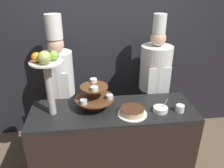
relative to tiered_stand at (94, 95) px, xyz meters
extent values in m
cube|color=#232328|center=(0.19, 0.91, 0.37)|extent=(10.00, 0.06, 2.80)
cube|color=black|center=(0.19, -0.06, -0.61)|extent=(1.73, 0.59, 0.85)
cube|color=black|center=(0.19, -0.06, -0.17)|extent=(1.73, 0.59, 0.03)
cylinder|color=brown|center=(0.00, 0.00, -0.14)|extent=(0.18, 0.18, 0.02)
cylinder|color=brown|center=(0.00, 0.00, -0.02)|extent=(0.04, 0.04, 0.25)
cylinder|color=brown|center=(0.00, 0.00, -0.03)|extent=(0.41, 0.41, 0.02)
cylinder|color=brown|center=(0.00, 0.00, 0.10)|extent=(0.29, 0.29, 0.02)
cylinder|color=silver|center=(-0.11, -0.11, 0.00)|extent=(0.07, 0.07, 0.04)
cylinder|color=gold|center=(-0.11, -0.11, -0.01)|extent=(0.06, 0.06, 0.03)
cylinder|color=silver|center=(0.15, -0.04, 0.00)|extent=(0.07, 0.07, 0.04)
cylinder|color=beige|center=(0.15, -0.04, -0.01)|extent=(0.06, 0.06, 0.03)
cylinder|color=silver|center=(-0.04, 0.15, 0.00)|extent=(0.07, 0.07, 0.04)
cylinder|color=red|center=(-0.04, 0.15, -0.01)|extent=(0.06, 0.06, 0.03)
cylinder|color=white|center=(0.00, -0.10, 0.13)|extent=(0.07, 0.07, 0.04)
cylinder|color=white|center=(0.00, 0.10, 0.13)|extent=(0.07, 0.07, 0.04)
cylinder|color=#B2ADA8|center=(-0.43, -0.06, 0.12)|extent=(0.07, 0.07, 0.54)
cylinder|color=white|center=(-0.43, -0.06, 0.40)|extent=(0.30, 0.30, 0.01)
sphere|color=#84B742|center=(-0.36, -0.04, 0.45)|extent=(0.09, 0.09, 0.09)
sphere|color=red|center=(-0.45, 0.02, 0.45)|extent=(0.07, 0.07, 0.07)
sphere|color=orange|center=(-0.50, -0.08, 0.46)|extent=(0.09, 0.09, 0.09)
sphere|color=#ADC160|center=(-0.42, -0.13, 0.47)|extent=(0.12, 0.12, 0.12)
cylinder|color=white|center=(0.37, -0.17, -0.14)|extent=(0.30, 0.30, 0.01)
cylinder|color=#E0BC89|center=(0.37, -0.17, -0.11)|extent=(0.24, 0.24, 0.06)
cylinder|color=#472819|center=(0.37, -0.17, -0.08)|extent=(0.24, 0.24, 0.01)
cylinder|color=white|center=(0.87, -0.17, -0.11)|extent=(0.09, 0.09, 0.07)
cylinder|color=white|center=(0.67, -0.15, -0.12)|extent=(0.15, 0.15, 0.05)
cylinder|color=#BCBCC1|center=(0.71, -0.15, -0.05)|extent=(0.05, 0.01, 0.11)
cube|color=#28282D|center=(-0.41, 0.53, -0.63)|extent=(0.27, 0.15, 0.81)
cylinder|color=white|center=(-0.41, 0.53, 0.04)|extent=(0.35, 0.35, 0.54)
cube|color=white|center=(-0.41, 0.36, -0.06)|extent=(0.25, 0.01, 0.35)
sphere|color=#DBB28E|center=(-0.41, 0.53, 0.41)|extent=(0.19, 0.19, 0.19)
cylinder|color=white|center=(-0.41, 0.53, 0.61)|extent=(0.19, 0.19, 0.27)
cube|color=#38332D|center=(0.81, 0.53, -0.63)|extent=(0.30, 0.16, 0.82)
cylinder|color=silver|center=(0.81, 0.53, 0.07)|extent=(0.40, 0.40, 0.57)
cube|color=white|center=(0.81, 0.34, -0.05)|extent=(0.28, 0.01, 0.36)
sphere|color=#DBB28E|center=(0.81, 0.53, 0.45)|extent=(0.19, 0.19, 0.19)
cylinder|color=white|center=(0.81, 0.53, 0.62)|extent=(0.16, 0.16, 0.22)
camera|label=1|loc=(-0.05, -2.00, 1.07)|focal=35.00mm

